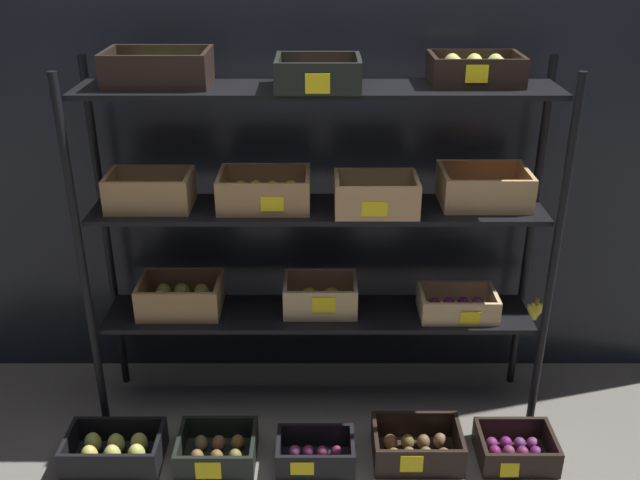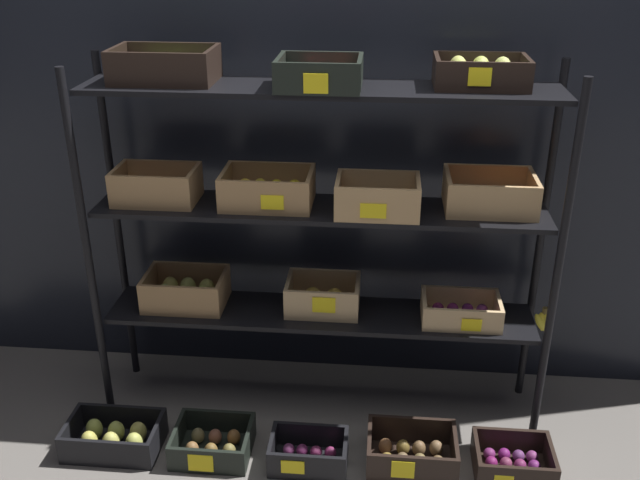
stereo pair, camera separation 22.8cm
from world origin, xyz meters
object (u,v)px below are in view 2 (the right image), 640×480
Objects in this scene: display_rack at (317,202)px; crate_ground_right_kiwi at (411,453)px; crate_ground_kiwi at (213,444)px; crate_ground_pear at (114,437)px; crate_ground_rightmost_plum at (513,463)px; crate_ground_plum at (309,455)px.

crate_ground_right_kiwi is (0.41, -0.36, -0.91)m from display_rack.
display_rack is at bearing 43.61° from crate_ground_kiwi.
crate_ground_right_kiwi is (1.21, 0.02, -0.00)m from crate_ground_pear.
crate_ground_pear is 1.60m from crate_ground_rightmost_plum.
crate_ground_pear is at bearing -154.52° from display_rack.
crate_ground_pear reaches higher than crate_ground_rightmost_plum.
display_rack reaches higher than crate_ground_rightmost_plum.
crate_ground_plum is (0.00, -0.40, -0.92)m from display_rack.
crate_ground_pear is 0.80m from crate_ground_plum.
crate_ground_right_kiwi is 0.40m from crate_ground_rightmost_plum.
crate_ground_kiwi is (-0.39, -0.37, -0.92)m from display_rack.
crate_ground_rightmost_plum reaches higher than crate_ground_kiwi.
crate_ground_pear is 1.25× the size of crate_ground_rightmost_plum.
crate_ground_right_kiwi reaches higher than crate_ground_plum.
display_rack reaches higher than crate_ground_plum.
crate_ground_rightmost_plum is (0.39, -0.01, -0.01)m from crate_ground_right_kiwi.
display_rack is 1.28m from crate_ground_rightmost_plum.
display_rack reaches higher than crate_ground_pear.
display_rack is at bearing 90.51° from crate_ground_plum.
crate_ground_pear is at bearing -179.62° from crate_ground_rightmost_plum.
crate_ground_kiwi is at bearing 175.99° from crate_ground_plum.
crate_ground_right_kiwi reaches higher than crate_ground_kiwi.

